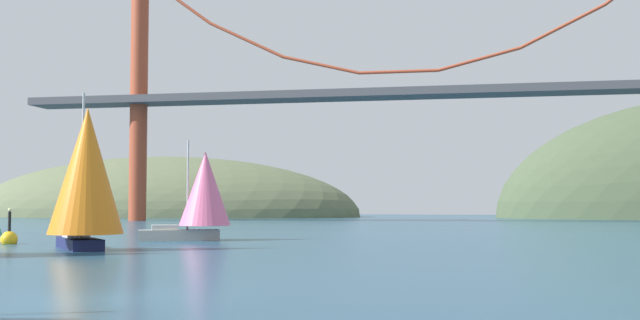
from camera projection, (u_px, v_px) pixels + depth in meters
name	position (u px, v px, depth m)	size (l,w,h in m)	color
ground_plane	(99.00, 299.00, 21.10)	(360.00, 360.00, 0.00)	navy
headland_left	(160.00, 217.00, 163.85)	(87.03, 44.00, 25.82)	#5B6647
suspension_bridge	(398.00, 90.00, 115.37)	(120.21, 6.00, 40.68)	#A34228
sailboat_pink_spinnaker	(203.00, 192.00, 55.96)	(7.12, 5.12, 7.33)	#B7B2A8
sailboat_orange_sail	(86.00, 175.00, 43.68)	(6.89, 7.64, 9.26)	#191E4C
channel_buoy	(9.00, 238.00, 50.65)	(1.10, 1.10, 2.64)	gold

